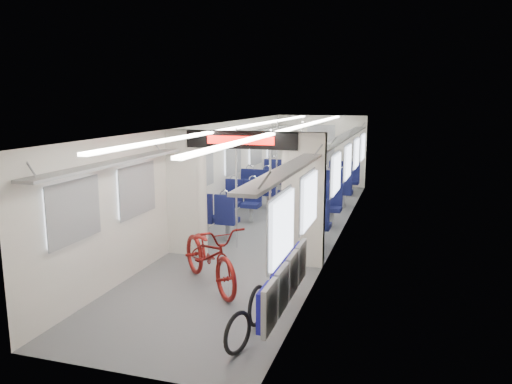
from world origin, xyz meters
TOP-DOWN VIEW (x-y plane):
  - carriage at (0.00, -0.27)m, footprint 12.00×12.02m
  - bicycle at (-0.06, -3.42)m, footprint 1.84×1.86m
  - flip_bench at (1.35, -4.37)m, footprint 0.12×2.14m
  - bike_hoop_a at (1.03, -5.25)m, footprint 0.19×0.50m
  - bike_hoop_b at (1.02, -4.50)m, footprint 0.10×0.53m
  - bike_hoop_c at (1.03, -3.69)m, footprint 0.05×0.48m
  - seat_bay_near_left at (-0.94, -0.14)m, footprint 0.89×1.97m
  - seat_bay_near_right at (0.94, -0.01)m, footprint 0.89×1.98m
  - seat_bay_far_left at (-0.93, 3.12)m, footprint 0.95×2.26m
  - seat_bay_far_right at (0.94, 3.73)m, footprint 0.92×2.10m
  - stanchion_near_left at (-0.34, -1.40)m, footprint 0.04×0.04m
  - stanchion_near_right at (0.33, -1.42)m, footprint 0.04×0.04m
  - stanchion_far_left at (-0.40, 1.85)m, footprint 0.04×0.04m
  - stanchion_far_right at (0.24, 1.82)m, footprint 0.04×0.04m

SIDE VIEW (x-z plane):
  - bike_hoop_c at x=1.03m, z-range -0.03..0.45m
  - bike_hoop_a at x=1.03m, z-range -0.03..0.49m
  - bike_hoop_b at x=1.02m, z-range -0.03..0.51m
  - bicycle at x=-0.06m, z-range 0.00..1.02m
  - seat_bay_near_left at x=-0.94m, z-range 0.00..1.06m
  - seat_bay_near_right at x=0.94m, z-range 0.00..1.07m
  - seat_bay_far_right at x=0.94m, z-range -0.01..1.10m
  - seat_bay_far_left at x=-0.93m, z-range -0.01..1.15m
  - flip_bench at x=1.35m, z-range 0.30..0.86m
  - stanchion_near_left at x=-0.34m, z-range 0.00..2.30m
  - stanchion_near_right at x=0.33m, z-range 0.00..2.30m
  - stanchion_far_left at x=-0.40m, z-range 0.00..2.30m
  - stanchion_far_right at x=0.24m, z-range 0.00..2.30m
  - carriage at x=0.00m, z-range 0.35..2.66m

